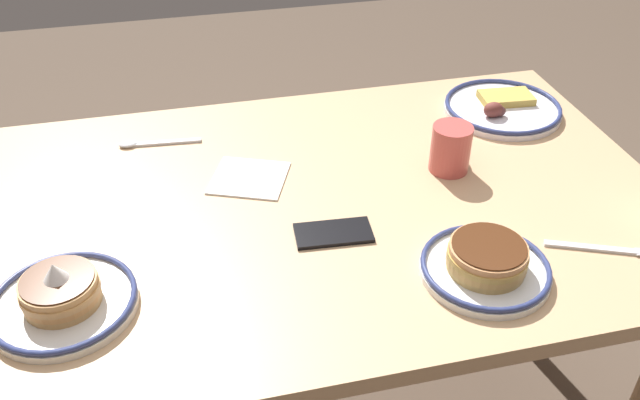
# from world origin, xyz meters

# --- Properties ---
(dining_table) EXTENTS (1.39, 0.90, 0.72)m
(dining_table) POSITION_xyz_m (0.00, 0.00, 0.65)
(dining_table) COLOR tan
(dining_table) RESTS_ON ground_plane
(plate_near_main) EXTENTS (0.28, 0.28, 0.05)m
(plate_near_main) POSITION_xyz_m (-0.51, -0.25, 0.73)
(plate_near_main) COLOR white
(plate_near_main) RESTS_ON dining_table
(plate_center_pancakes) EXTENTS (0.23, 0.23, 0.06)m
(plate_center_pancakes) POSITION_xyz_m (-0.22, 0.28, 0.74)
(plate_center_pancakes) COLOR white
(plate_center_pancakes) RESTS_ON dining_table
(plate_far_companion) EXTENTS (0.24, 0.24, 0.10)m
(plate_far_companion) POSITION_xyz_m (0.48, 0.20, 0.74)
(plate_far_companion) COLOR silver
(plate_far_companion) RESTS_ON dining_table
(coffee_mug) EXTENTS (0.09, 0.11, 0.10)m
(coffee_mug) POSITION_xyz_m (-0.29, -0.05, 0.77)
(coffee_mug) COLOR #BF4C47
(coffee_mug) RESTS_ON dining_table
(cell_phone) EXTENTS (0.15, 0.08, 0.01)m
(cell_phone) POSITION_xyz_m (0.01, 0.11, 0.72)
(cell_phone) COLOR black
(cell_phone) RESTS_ON dining_table
(paper_napkin) EXTENTS (0.19, 0.19, 0.00)m
(paper_napkin) POSITION_xyz_m (0.13, -0.11, 0.72)
(paper_napkin) COLOR white
(paper_napkin) RESTS_ON dining_table
(fork_near) EXTENTS (0.18, 0.09, 0.01)m
(fork_near) POSITION_xyz_m (-0.45, 0.27, 0.72)
(fork_near) COLOR silver
(fork_near) RESTS_ON dining_table
(tea_spoon) EXTENTS (0.18, 0.03, 0.01)m
(tea_spoon) POSITION_xyz_m (0.33, -0.29, 0.73)
(tea_spoon) COLOR silver
(tea_spoon) RESTS_ON dining_table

